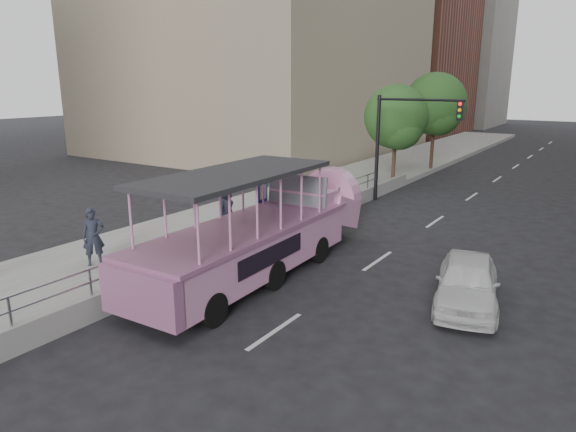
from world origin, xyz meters
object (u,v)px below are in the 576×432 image
at_px(traffic_signal, 401,132).
at_px(street_tree_far, 436,106).
at_px(car, 467,282).
at_px(pedestrian_near, 93,237).
at_px(parking_sign, 263,205).
at_px(street_tree_near, 397,119).
at_px(pedestrian_far, 226,209).
at_px(duck_boat, 264,232).

relative_size(traffic_signal, street_tree_far, 0.81).
height_order(car, street_tree_far, street_tree_far).
distance_m(pedestrian_near, parking_sign, 5.67).
relative_size(street_tree_near, street_tree_far, 0.89).
relative_size(parking_sign, traffic_signal, 0.47).
bearing_deg(car, parking_sign, 159.31).
bearing_deg(street_tree_far, street_tree_near, -91.91).
distance_m(car, street_tree_far, 21.57).
relative_size(pedestrian_near, pedestrian_far, 1.00).
bearing_deg(traffic_signal, street_tree_far, 98.43).
bearing_deg(duck_boat, traffic_signal, 90.38).
height_order(duck_boat, car, duck_boat).
height_order(pedestrian_far, street_tree_far, street_tree_far).
distance_m(traffic_signal, street_tree_far, 9.57).
xyz_separation_m(duck_boat, traffic_signal, (-0.07, 11.28, 2.26)).
distance_m(pedestrian_near, pedestrian_far, 5.09).
bearing_deg(pedestrian_far, pedestrian_near, 153.85).
height_order(pedestrian_near, street_tree_far, street_tree_far).
bearing_deg(parking_sign, street_tree_near, 91.35).
relative_size(pedestrian_near, street_tree_near, 0.31).
bearing_deg(pedestrian_near, street_tree_near, 27.75).
relative_size(pedestrian_far, street_tree_far, 0.28).
bearing_deg(car, pedestrian_far, 160.28).
xyz_separation_m(car, traffic_signal, (-6.09, 10.47, 2.84)).
xyz_separation_m(duck_boat, car, (6.02, 0.81, -0.58)).
bearing_deg(street_tree_near, street_tree_far, 88.09).
bearing_deg(car, pedestrian_near, -172.11).
relative_size(car, traffic_signal, 0.75).
distance_m(car, pedestrian_far, 9.23).
bearing_deg(pedestrian_far, parking_sign, -106.74).
bearing_deg(pedestrian_near, street_tree_far, 29.28).
bearing_deg(duck_boat, pedestrian_far, 149.40).
xyz_separation_m(duck_boat, pedestrian_near, (-4.19, -3.13, -0.05)).
height_order(pedestrian_far, parking_sign, parking_sign).
bearing_deg(parking_sign, street_tree_far, 90.32).
height_order(pedestrian_near, street_tree_near, street_tree_near).
bearing_deg(street_tree_near, duck_boat, -83.52).
bearing_deg(traffic_signal, street_tree_near, 114.98).
bearing_deg(parking_sign, duck_boat, -52.48).
xyz_separation_m(pedestrian_near, parking_sign, (2.83, 4.91, 0.38)).
bearing_deg(parking_sign, traffic_signal, 82.25).
relative_size(duck_boat, pedestrian_near, 5.66).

